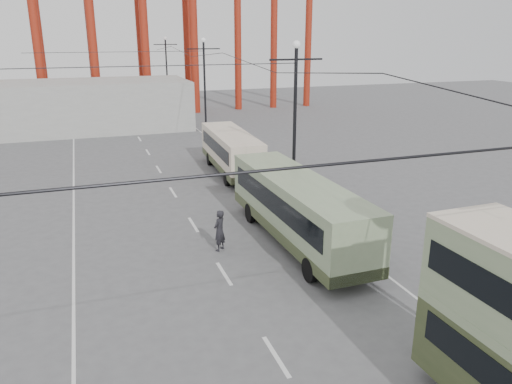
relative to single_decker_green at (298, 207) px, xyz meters
name	(u,v)px	position (x,y,z in m)	size (l,w,h in m)	color
road_markings	(182,203)	(-4.08, 7.68, -1.80)	(12.52, 120.00, 0.01)	silver
lamp_post_mid	(295,124)	(2.38, 5.98, 2.87)	(3.20, 0.44, 9.32)	black
lamp_post_far	(205,87)	(2.38, 27.98, 2.87)	(3.20, 0.44, 9.32)	black
lamp_post_distant	(167,72)	(2.38, 49.98, 2.87)	(3.20, 0.44, 9.32)	black
fairground_shed	(81,106)	(-9.22, 34.98, 0.69)	(22.00, 10.00, 5.00)	gray
single_decker_green	(298,207)	(0.00, 0.00, 0.00)	(2.81, 11.39, 3.21)	gray
single_decker_cream	(231,150)	(0.65, 13.26, -0.14)	(2.81, 9.61, 2.96)	beige
pedestrian	(219,230)	(-3.75, 0.38, -0.83)	(0.72, 0.47, 1.97)	black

